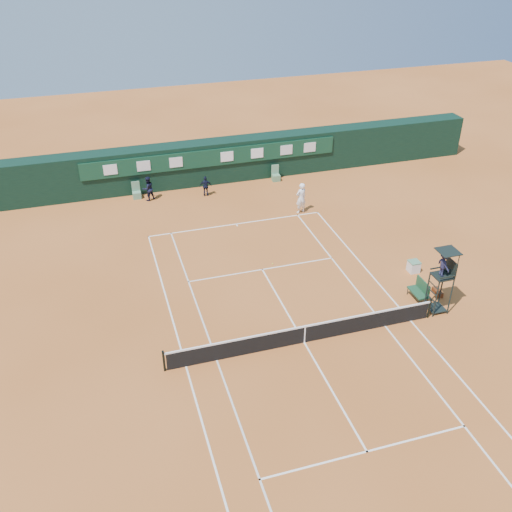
{
  "coord_description": "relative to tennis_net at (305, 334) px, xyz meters",
  "views": [
    {
      "loc": [
        -7.95,
        -18.61,
        17.05
      ],
      "look_at": [
        -0.48,
        6.0,
        1.2
      ],
      "focal_mm": 40.0,
      "sensor_mm": 36.0,
      "label": 1
    }
  ],
  "objects": [
    {
      "name": "tennis_net",
      "position": [
        0.0,
        0.0,
        0.0
      ],
      "size": [
        12.9,
        0.1,
        1.1
      ],
      "color": "black",
      "rests_on": "ground"
    },
    {
      "name": "umpire_chair",
      "position": [
        7.07,
        0.39,
        1.95
      ],
      "size": [
        0.96,
        0.95,
        3.42
      ],
      "color": "black",
      "rests_on": "ground"
    },
    {
      "name": "tennis_bag",
      "position": [
        7.91,
        1.56,
        -0.38
      ],
      "size": [
        0.39,
        0.74,
        0.26
      ],
      "primitive_type": "cube",
      "rotation": [
        0.0,
        0.0,
        -0.11
      ],
      "color": "black",
      "rests_on": "ground"
    },
    {
      "name": "ball_kid_right",
      "position": [
        -0.9,
        16.46,
        0.2
      ],
      "size": [
        0.88,
        0.5,
        1.42
      ],
      "primitive_type": "imported",
      "rotation": [
        0.0,
        0.0,
        2.95
      ],
      "color": "black",
      "rests_on": "ground"
    },
    {
      "name": "court_lines",
      "position": [
        0.0,
        0.0,
        -0.5
      ],
      "size": [
        11.05,
        23.85,
        0.01
      ],
      "color": "white",
      "rests_on": "ground"
    },
    {
      "name": "linesman_chair_left",
      "position": [
        -5.5,
        17.48,
        -0.19
      ],
      "size": [
        0.55,
        0.5,
        1.15
      ],
      "color": "#5C8D6C",
      "rests_on": "ground"
    },
    {
      "name": "ground",
      "position": [
        0.0,
        0.0,
        -0.51
      ],
      "size": [
        90.0,
        90.0,
        0.0
      ],
      "primitive_type": "plane",
      "color": "#BF672D",
      "rests_on": "ground"
    },
    {
      "name": "player",
      "position": [
        4.43,
        12.24,
        0.52
      ],
      "size": [
        0.86,
        0.68,
        2.06
      ],
      "primitive_type": "imported",
      "rotation": [
        0.0,
        0.0,
        3.42
      ],
      "color": "white",
      "rests_on": "ground"
    },
    {
      "name": "tennis_ball",
      "position": [
        0.7,
        6.75,
        -0.47
      ],
      "size": [
        0.07,
        0.07,
        0.07
      ],
      "primitive_type": "sphere",
      "color": "#D2E535",
      "rests_on": "ground"
    },
    {
      "name": "back_wall",
      "position": [
        0.0,
        18.74,
        1.0
      ],
      "size": [
        40.0,
        1.65,
        3.0
      ],
      "color": "black",
      "rests_on": "ground"
    },
    {
      "name": "cooler",
      "position": [
        7.83,
        3.84,
        -0.18
      ],
      "size": [
        0.57,
        0.57,
        0.65
      ],
      "color": "silver",
      "rests_on": "ground"
    },
    {
      "name": "linesman_chair_right",
      "position": [
        4.5,
        17.48,
        -0.19
      ],
      "size": [
        0.55,
        0.5,
        1.15
      ],
      "color": "#59885F",
      "rests_on": "ground"
    },
    {
      "name": "ball_kid_left",
      "position": [
        -4.76,
        16.93,
        0.34
      ],
      "size": [
        1.01,
        0.91,
        1.69
      ],
      "primitive_type": "imported",
      "rotation": [
        0.0,
        0.0,
        3.55
      ],
      "color": "black",
      "rests_on": "ground"
    },
    {
      "name": "player_bench",
      "position": [
        6.76,
        1.45,
        0.09
      ],
      "size": [
        0.56,
        1.2,
        1.1
      ],
      "color": "#1A4129",
      "rests_on": "ground"
    }
  ]
}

